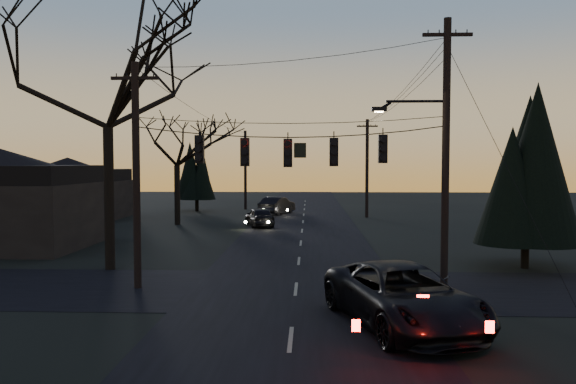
{
  "coord_description": "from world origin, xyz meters",
  "views": [
    {
      "loc": [
        0.49,
        -10.82,
        4.76
      ],
      "look_at": [
        -0.23,
        8.27,
        3.75
      ],
      "focal_mm": 35.0,
      "sensor_mm": 36.0,
      "label": 1
    }
  ],
  "objects_px": {
    "utility_pole_left": "(138,288)",
    "sedan_oncoming_a": "(260,217)",
    "bare_tree_left": "(107,69)",
    "utility_pole_right": "(444,291)",
    "utility_pole_far_l": "(246,209)",
    "suv_near": "(403,297)",
    "sedan_oncoming_b": "(277,206)",
    "utility_pole_far_r": "(367,217)",
    "evergreen_right": "(527,164)"
  },
  "relations": [
    {
      "from": "utility_pole_far_r",
      "to": "sedan_oncoming_a",
      "type": "height_order",
      "value": "utility_pole_far_r"
    },
    {
      "from": "utility_pole_far_l",
      "to": "suv_near",
      "type": "bearing_deg",
      "value": -77.26
    },
    {
      "from": "sedan_oncoming_a",
      "to": "sedan_oncoming_b",
      "type": "relative_size",
      "value": 0.87
    },
    {
      "from": "utility_pole_right",
      "to": "evergreen_right",
      "type": "distance_m",
      "value": 8.11
    },
    {
      "from": "utility_pole_right",
      "to": "bare_tree_left",
      "type": "relative_size",
      "value": 0.79
    },
    {
      "from": "utility_pole_right",
      "to": "utility_pole_far_l",
      "type": "distance_m",
      "value": 37.79
    },
    {
      "from": "utility_pole_far_l",
      "to": "sedan_oncoming_a",
      "type": "bearing_deg",
      "value": -79.69
    },
    {
      "from": "utility_pole_right",
      "to": "utility_pole_far_l",
      "type": "relative_size",
      "value": 1.25
    },
    {
      "from": "suv_near",
      "to": "utility_pole_far_l",
      "type": "bearing_deg",
      "value": 85.74
    },
    {
      "from": "utility_pole_far_r",
      "to": "utility_pole_far_l",
      "type": "relative_size",
      "value": 1.06
    },
    {
      "from": "evergreen_right",
      "to": "sedan_oncoming_a",
      "type": "height_order",
      "value": "evergreen_right"
    },
    {
      "from": "bare_tree_left",
      "to": "evergreen_right",
      "type": "bearing_deg",
      "value": 3.04
    },
    {
      "from": "utility_pole_far_r",
      "to": "sedan_oncoming_b",
      "type": "xyz_separation_m",
      "value": [
        -7.97,
        2.6,
        0.79
      ]
    },
    {
      "from": "utility_pole_far_r",
      "to": "sedan_oncoming_a",
      "type": "xyz_separation_m",
      "value": [
        -8.7,
        -7.39,
        0.71
      ]
    },
    {
      "from": "utility_pole_right",
      "to": "suv_near",
      "type": "distance_m",
      "value": 5.31
    },
    {
      "from": "utility_pole_far_l",
      "to": "bare_tree_left",
      "type": "distance_m",
      "value": 33.63
    },
    {
      "from": "utility_pole_left",
      "to": "sedan_oncoming_a",
      "type": "relative_size",
      "value": 2.04
    },
    {
      "from": "sedan_oncoming_b",
      "to": "bare_tree_left",
      "type": "bearing_deg",
      "value": 98.96
    },
    {
      "from": "utility_pole_left",
      "to": "suv_near",
      "type": "bearing_deg",
      "value": -27.06
    },
    {
      "from": "bare_tree_left",
      "to": "suv_near",
      "type": "distance_m",
      "value": 16.33
    },
    {
      "from": "utility_pole_right",
      "to": "sedan_oncoming_b",
      "type": "distance_m",
      "value": 31.63
    },
    {
      "from": "utility_pole_left",
      "to": "sedan_oncoming_a",
      "type": "distance_m",
      "value": 20.81
    },
    {
      "from": "sedan_oncoming_a",
      "to": "evergreen_right",
      "type": "bearing_deg",
      "value": 113.64
    },
    {
      "from": "utility_pole_left",
      "to": "sedan_oncoming_b",
      "type": "xyz_separation_m",
      "value": [
        3.53,
        30.6,
        0.79
      ]
    },
    {
      "from": "utility_pole_far_l",
      "to": "evergreen_right",
      "type": "relative_size",
      "value": 0.97
    },
    {
      "from": "utility_pole_far_r",
      "to": "suv_near",
      "type": "xyz_separation_m",
      "value": [
        -2.3,
        -32.7,
        0.89
      ]
    },
    {
      "from": "evergreen_right",
      "to": "sedan_oncoming_b",
      "type": "relative_size",
      "value": 1.71
    },
    {
      "from": "utility_pole_far_r",
      "to": "sedan_oncoming_b",
      "type": "distance_m",
      "value": 8.42
    },
    {
      "from": "utility_pole_far_r",
      "to": "evergreen_right",
      "type": "xyz_separation_m",
      "value": [
        4.71,
        -23.37,
        4.71
      ]
    },
    {
      "from": "suv_near",
      "to": "sedan_oncoming_a",
      "type": "bearing_deg",
      "value": 87.19
    },
    {
      "from": "utility_pole_left",
      "to": "bare_tree_left",
      "type": "bearing_deg",
      "value": 123.05
    },
    {
      "from": "sedan_oncoming_b",
      "to": "utility_pole_far_l",
      "type": "bearing_deg",
      "value": -35.47
    },
    {
      "from": "sedan_oncoming_a",
      "to": "utility_pole_far_l",
      "type": "bearing_deg",
      "value": -96.05
    },
    {
      "from": "utility_pole_right",
      "to": "sedan_oncoming_b",
      "type": "relative_size",
      "value": 2.08
    },
    {
      "from": "evergreen_right",
      "to": "bare_tree_left",
      "type": "bearing_deg",
      "value": -176.96
    },
    {
      "from": "suv_near",
      "to": "sedan_oncoming_b",
      "type": "xyz_separation_m",
      "value": [
        -5.67,
        35.3,
        -0.1
      ]
    },
    {
      "from": "sedan_oncoming_a",
      "to": "sedan_oncoming_b",
      "type": "distance_m",
      "value": 10.02
    },
    {
      "from": "suv_near",
      "to": "sedan_oncoming_b",
      "type": "distance_m",
      "value": 35.75
    },
    {
      "from": "suv_near",
      "to": "bare_tree_left",
      "type": "bearing_deg",
      "value": 127.21
    },
    {
      "from": "bare_tree_left",
      "to": "sedan_oncoming_a",
      "type": "distance_m",
      "value": 19.51
    },
    {
      "from": "suv_near",
      "to": "sedan_oncoming_b",
      "type": "relative_size",
      "value": 1.33
    },
    {
      "from": "utility_pole_right",
      "to": "utility_pole_far_r",
      "type": "relative_size",
      "value": 1.18
    },
    {
      "from": "utility_pole_right",
      "to": "sedan_oncoming_a",
      "type": "distance_m",
      "value": 22.38
    },
    {
      "from": "utility_pole_left",
      "to": "bare_tree_left",
      "type": "xyz_separation_m",
      "value": [
        -2.37,
        3.64,
        8.83
      ]
    },
    {
      "from": "utility_pole_right",
      "to": "sedan_oncoming_a",
      "type": "relative_size",
      "value": 2.4
    },
    {
      "from": "utility_pole_left",
      "to": "bare_tree_left",
      "type": "distance_m",
      "value": 9.84
    },
    {
      "from": "bare_tree_left",
      "to": "utility_pole_far_r",
      "type": "bearing_deg",
      "value": 60.34
    },
    {
      "from": "utility_pole_right",
      "to": "utility_pole_far_l",
      "type": "height_order",
      "value": "utility_pole_right"
    },
    {
      "from": "utility_pole_far_r",
      "to": "suv_near",
      "type": "height_order",
      "value": "utility_pole_far_r"
    },
    {
      "from": "utility_pole_left",
      "to": "sedan_oncoming_b",
      "type": "relative_size",
      "value": 1.77
    }
  ]
}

